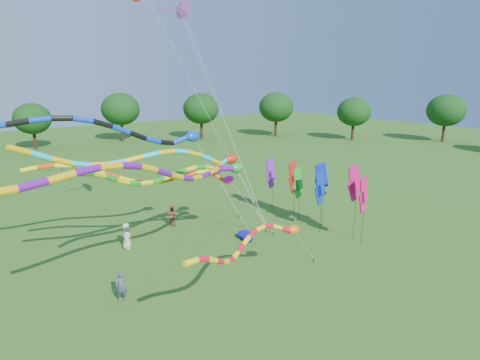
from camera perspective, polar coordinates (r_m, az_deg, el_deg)
ground at (r=24.13m, az=6.00°, el=-12.28°), size 160.00×160.00×0.00m
tree_ring at (r=23.65m, az=1.89°, el=1.37°), size 116.78×119.02×9.39m
tube_kite_red at (r=18.60m, az=2.78°, el=-8.54°), size 10.87×4.09×5.38m
tube_kite_orange at (r=24.22m, az=-11.18°, el=0.56°), size 14.35×3.26×7.05m
tube_kite_purple at (r=20.09m, az=-8.70°, el=1.11°), size 16.54×5.51×8.19m
tube_kite_blue at (r=21.81m, az=-18.11°, el=6.59°), size 17.25×1.50×9.87m
tube_kite_cyan at (r=21.61m, az=-9.93°, el=3.04°), size 15.58×1.89×8.70m
tube_kite_green at (r=24.18m, az=-9.17°, el=0.93°), size 13.82×6.30×7.45m
delta_kite_high_c at (r=30.73m, az=-8.28°, el=22.92°), size 4.66×7.68×16.80m
banner_pole_green at (r=30.85m, az=8.22°, el=-0.42°), size 1.16×0.16×4.26m
banner_pole_red at (r=30.31m, az=7.56°, el=0.41°), size 1.16×0.27×4.81m
banner_pole_violet at (r=32.27m, az=4.38°, el=0.93°), size 1.16×0.21×4.58m
banner_pole_blue_b at (r=29.08m, az=11.50°, el=0.01°), size 1.14×0.39×4.99m
banner_pole_magenta_b at (r=27.58m, az=15.92°, el=-0.50°), size 1.15×0.33×5.25m
banner_pole_magenta_a at (r=26.85m, az=17.11°, el=-2.03°), size 1.16×0.27×4.77m
banner_pole_blue_a at (r=28.31m, az=11.28°, el=-1.11°), size 1.16×0.17×4.64m
blue_nylon_heap at (r=28.32m, az=1.15°, el=-7.57°), size 1.50×1.41×0.45m
person_a at (r=27.17m, az=-15.83°, el=-7.64°), size 0.96×1.00×1.72m
person_b at (r=21.26m, az=-16.51°, el=-14.34°), size 0.68×0.57×1.57m
person_c at (r=30.46m, az=-9.67°, el=-5.00°), size 0.94×0.98×1.59m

